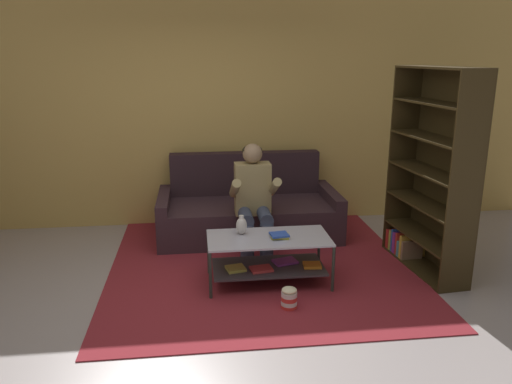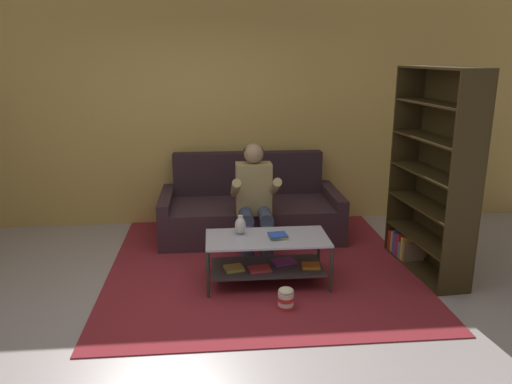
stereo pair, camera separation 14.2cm
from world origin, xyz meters
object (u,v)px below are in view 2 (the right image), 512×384
object	(u,v)px
person_seated_center	(255,196)
popcorn_tub	(286,298)
vase	(240,225)
book_stack	(278,236)
coffee_table	(267,253)
bookshelf	(434,183)
couch	(250,211)

from	to	relation	value
person_seated_center	popcorn_tub	size ratio (longest dim) A/B	6.11
vase	book_stack	world-z (taller)	vase
book_stack	popcorn_tub	distance (m)	0.62
person_seated_center	popcorn_tub	xyz separation A→B (m)	(0.15, -1.27, -0.54)
vase	book_stack	size ratio (longest dim) A/B	0.97
coffee_table	vase	world-z (taller)	vase
book_stack	vase	bearing A→B (deg)	158.41
book_stack	bookshelf	distance (m)	1.62
person_seated_center	bookshelf	distance (m)	1.80
person_seated_center	book_stack	xyz separation A→B (m)	(0.15, -0.78, -0.16)
person_seated_center	book_stack	bearing A→B (deg)	-79.27
bookshelf	coffee_table	bearing A→B (deg)	-172.48
bookshelf	book_stack	bearing A→B (deg)	-171.28
vase	coffee_table	bearing A→B (deg)	-24.98
person_seated_center	book_stack	distance (m)	0.81
bookshelf	vase	bearing A→B (deg)	-176.85
couch	book_stack	world-z (taller)	couch
coffee_table	bookshelf	bearing A→B (deg)	7.52
coffee_table	bookshelf	xyz separation A→B (m)	(1.64, 0.22, 0.58)
person_seated_center	vase	size ratio (longest dim) A/B	6.49
couch	vase	bearing A→B (deg)	-98.78
book_stack	bookshelf	world-z (taller)	bookshelf
bookshelf	popcorn_tub	bearing A→B (deg)	-154.74
coffee_table	vase	distance (m)	0.36
coffee_table	book_stack	distance (m)	0.21
coffee_table	person_seated_center	bearing A→B (deg)	93.99
vase	couch	bearing A→B (deg)	81.22
coffee_table	popcorn_tub	xyz separation A→B (m)	(0.10, -0.51, -0.20)
person_seated_center	popcorn_tub	bearing A→B (deg)	-83.17
bookshelf	popcorn_tub	xyz separation A→B (m)	(-1.54, -0.73, -0.79)
couch	bookshelf	size ratio (longest dim) A/B	1.05
coffee_table	vase	xyz separation A→B (m)	(-0.24, 0.11, 0.25)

